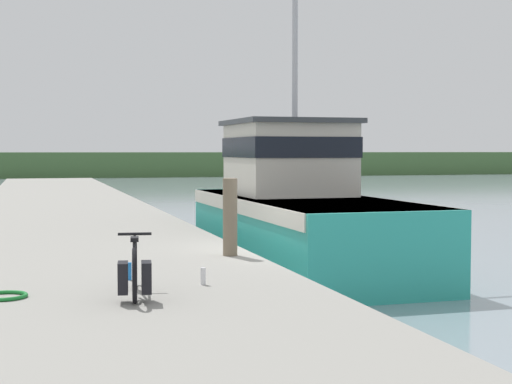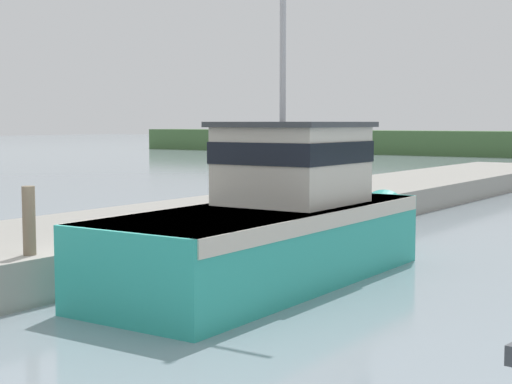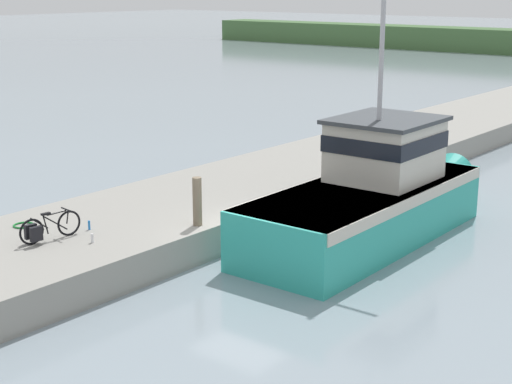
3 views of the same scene
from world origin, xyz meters
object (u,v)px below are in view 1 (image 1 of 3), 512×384
water_bottle_by_bike (129,271)px  fishing_boat_main (297,210)px  bicycle_touring (135,270)px  mooring_post (230,217)px  water_bottle_on_curb (203,276)px

water_bottle_by_bike → fishing_boat_main: bearing=54.5°
bicycle_touring → mooring_post: (2.09, 3.48, 0.33)m
water_bottle_by_bike → bicycle_touring: bearing=-93.8°
bicycle_touring → water_bottle_on_curb: (1.01, 0.68, -0.23)m
fishing_boat_main → water_bottle_on_curb: 8.35m
bicycle_touring → water_bottle_by_bike: size_ratio=6.99×
fishing_boat_main → water_bottle_by_bike: size_ratio=42.93×
fishing_boat_main → mooring_post: (-2.80, -4.60, 0.27)m
fishing_boat_main → bicycle_touring: bearing=-122.0°
mooring_post → water_bottle_by_bike: (-2.00, -2.13, -0.55)m
mooring_post → water_bottle_on_curb: bearing=-111.0°
bicycle_touring → water_bottle_on_curb: 1.24m
fishing_boat_main → mooring_post: 5.39m
bicycle_touring → fishing_boat_main: bearing=66.1°
fishing_boat_main → bicycle_touring: size_ratio=6.15×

